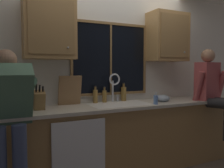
{
  "coord_description": "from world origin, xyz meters",
  "views": [
    {
      "loc": [
        -1.4,
        -2.97,
        1.39
      ],
      "look_at": [
        -0.12,
        -0.3,
        1.19
      ],
      "focal_mm": 36.98,
      "sensor_mm": 36.0,
      "label": 1
    }
  ],
  "objects_px": {
    "cutting_board": "(70,90)",
    "mixing_bowl": "(162,98)",
    "soap_dispenser": "(156,99)",
    "person_sitting_on_counter": "(213,88)",
    "knife_block": "(39,100)",
    "person_standing": "(8,113)",
    "bottle_green_glass": "(124,93)",
    "bottle_amber_small": "(95,96)",
    "bottle_tall_clear": "(104,96)"
  },
  "relations": [
    {
      "from": "cutting_board",
      "to": "mixing_bowl",
      "type": "distance_m",
      "value": 1.31
    },
    {
      "from": "soap_dispenser",
      "to": "person_sitting_on_counter",
      "type": "bearing_deg",
      "value": -3.18
    },
    {
      "from": "knife_block",
      "to": "mixing_bowl",
      "type": "height_order",
      "value": "knife_block"
    },
    {
      "from": "person_sitting_on_counter",
      "to": "soap_dispenser",
      "type": "height_order",
      "value": "person_sitting_on_counter"
    },
    {
      "from": "person_standing",
      "to": "knife_block",
      "type": "distance_m",
      "value": 0.47
    },
    {
      "from": "mixing_bowl",
      "to": "bottle_green_glass",
      "type": "bearing_deg",
      "value": 148.8
    },
    {
      "from": "cutting_board",
      "to": "bottle_amber_small",
      "type": "xyz_separation_m",
      "value": [
        0.35,
        0.01,
        -0.09
      ]
    },
    {
      "from": "knife_block",
      "to": "bottle_green_glass",
      "type": "relative_size",
      "value": 1.22
    },
    {
      "from": "cutting_board",
      "to": "bottle_amber_small",
      "type": "bearing_deg",
      "value": 2.3
    },
    {
      "from": "person_sitting_on_counter",
      "to": "bottle_amber_small",
      "type": "relative_size",
      "value": 5.36
    },
    {
      "from": "cutting_board",
      "to": "person_standing",
      "type": "bearing_deg",
      "value": -144.11
    },
    {
      "from": "knife_block",
      "to": "mixing_bowl",
      "type": "bearing_deg",
      "value": -1.9
    },
    {
      "from": "person_sitting_on_counter",
      "to": "cutting_board",
      "type": "height_order",
      "value": "person_sitting_on_counter"
    },
    {
      "from": "person_sitting_on_counter",
      "to": "bottle_tall_clear",
      "type": "relative_size",
      "value": 5.75
    },
    {
      "from": "person_sitting_on_counter",
      "to": "bottle_tall_clear",
      "type": "xyz_separation_m",
      "value": [
        -1.52,
        0.49,
        -0.09
      ]
    },
    {
      "from": "person_standing",
      "to": "person_sitting_on_counter",
      "type": "distance_m",
      "value": 2.75
    },
    {
      "from": "mixing_bowl",
      "to": "knife_block",
      "type": "bearing_deg",
      "value": 178.1
    },
    {
      "from": "bottle_green_glass",
      "to": "cutting_board",
      "type": "bearing_deg",
      "value": -177.97
    },
    {
      "from": "knife_block",
      "to": "mixing_bowl",
      "type": "relative_size",
      "value": 1.57
    },
    {
      "from": "bottle_tall_clear",
      "to": "person_sitting_on_counter",
      "type": "bearing_deg",
      "value": -17.76
    },
    {
      "from": "cutting_board",
      "to": "mixing_bowl",
      "type": "height_order",
      "value": "cutting_board"
    },
    {
      "from": "bottle_green_glass",
      "to": "bottle_amber_small",
      "type": "relative_size",
      "value": 1.12
    },
    {
      "from": "person_standing",
      "to": "bottle_amber_small",
      "type": "height_order",
      "value": "person_standing"
    },
    {
      "from": "person_standing",
      "to": "bottle_green_glass",
      "type": "distance_m",
      "value": 1.64
    },
    {
      "from": "bottle_tall_clear",
      "to": "bottle_amber_small",
      "type": "relative_size",
      "value": 0.93
    },
    {
      "from": "person_standing",
      "to": "soap_dispenser",
      "type": "xyz_separation_m",
      "value": [
        1.77,
        0.11,
        0.01
      ]
    },
    {
      "from": "bottle_tall_clear",
      "to": "bottle_amber_small",
      "type": "xyz_separation_m",
      "value": [
        -0.13,
        0.01,
        0.01
      ]
    },
    {
      "from": "person_sitting_on_counter",
      "to": "bottle_tall_clear",
      "type": "bearing_deg",
      "value": 162.24
    },
    {
      "from": "bottle_green_glass",
      "to": "person_standing",
      "type": "bearing_deg",
      "value": -159.86
    },
    {
      "from": "soap_dispenser",
      "to": "cutting_board",
      "type": "bearing_deg",
      "value": 157.55
    },
    {
      "from": "person_standing",
      "to": "cutting_board",
      "type": "distance_m",
      "value": 0.93
    },
    {
      "from": "knife_block",
      "to": "bottle_amber_small",
      "type": "relative_size",
      "value": 1.37
    },
    {
      "from": "bottle_green_glass",
      "to": "bottle_tall_clear",
      "type": "bearing_deg",
      "value": -176.16
    },
    {
      "from": "cutting_board",
      "to": "knife_block",
      "type": "bearing_deg",
      "value": -153.78
    },
    {
      "from": "person_sitting_on_counter",
      "to": "bottle_amber_small",
      "type": "bearing_deg",
      "value": 163.36
    },
    {
      "from": "knife_block",
      "to": "cutting_board",
      "type": "xyz_separation_m",
      "value": [
        0.41,
        0.2,
        0.08
      ]
    },
    {
      "from": "mixing_bowl",
      "to": "bottle_green_glass",
      "type": "height_order",
      "value": "bottle_green_glass"
    },
    {
      "from": "person_standing",
      "to": "knife_block",
      "type": "bearing_deg",
      "value": 45.29
    },
    {
      "from": "person_standing",
      "to": "knife_block",
      "type": "relative_size",
      "value": 4.92
    },
    {
      "from": "person_standing",
      "to": "mixing_bowl",
      "type": "relative_size",
      "value": 7.75
    },
    {
      "from": "person_standing",
      "to": "cutting_board",
      "type": "height_order",
      "value": "person_standing"
    },
    {
      "from": "bottle_green_glass",
      "to": "bottle_tall_clear",
      "type": "relative_size",
      "value": 1.2
    },
    {
      "from": "bottle_amber_small",
      "to": "person_sitting_on_counter",
      "type": "bearing_deg",
      "value": -16.64
    },
    {
      "from": "bottle_green_glass",
      "to": "bottle_tall_clear",
      "type": "xyz_separation_m",
      "value": [
        -0.31,
        -0.02,
        -0.02
      ]
    },
    {
      "from": "person_standing",
      "to": "cutting_board",
      "type": "bearing_deg",
      "value": 35.89
    },
    {
      "from": "person_sitting_on_counter",
      "to": "knife_block",
      "type": "height_order",
      "value": "person_sitting_on_counter"
    },
    {
      "from": "person_standing",
      "to": "mixing_bowl",
      "type": "distance_m",
      "value": 2.03
    },
    {
      "from": "knife_block",
      "to": "bottle_tall_clear",
      "type": "distance_m",
      "value": 0.92
    },
    {
      "from": "cutting_board",
      "to": "bottle_green_glass",
      "type": "distance_m",
      "value": 0.8
    },
    {
      "from": "person_sitting_on_counter",
      "to": "bottle_green_glass",
      "type": "distance_m",
      "value": 1.32
    }
  ]
}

